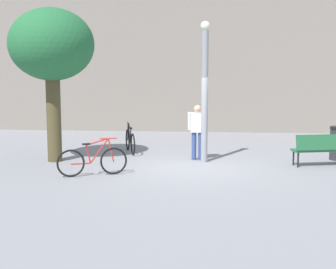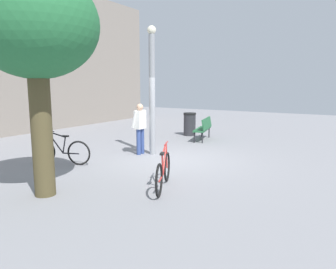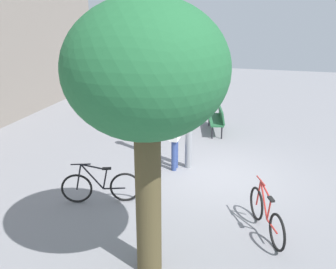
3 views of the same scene
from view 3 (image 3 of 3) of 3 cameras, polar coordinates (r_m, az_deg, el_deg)
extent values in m
plane|color=gray|center=(10.56, 7.53, -6.01)|extent=(36.00, 36.00, 0.00)
cylinder|color=gray|center=(10.42, 3.13, 5.04)|extent=(0.20, 0.20, 3.85)
sphere|color=#F2EACC|center=(10.13, 3.34, 16.35)|extent=(0.28, 0.28, 0.28)
cylinder|color=#334784|center=(10.66, 0.86, -3.10)|extent=(0.14, 0.14, 0.85)
cylinder|color=#334784|center=(10.84, 1.12, -2.72)|extent=(0.14, 0.14, 0.85)
cube|color=white|center=(10.50, 1.01, 0.77)|extent=(0.40, 0.22, 0.60)
sphere|color=tan|center=(10.38, 1.03, 2.92)|extent=(0.22, 0.22, 0.22)
cylinder|color=white|center=(10.28, 0.41, 0.53)|extent=(0.09, 0.23, 0.55)
cylinder|color=white|center=(10.74, 1.08, 1.34)|extent=(0.09, 0.23, 0.55)
cube|color=#236038|center=(13.91, 6.90, 2.14)|extent=(1.66, 0.80, 0.06)
cube|color=#236038|center=(13.86, 7.72, 3.12)|extent=(1.59, 0.49, 0.44)
cylinder|color=black|center=(13.28, 6.44, 0.27)|extent=(0.05, 0.05, 0.42)
cylinder|color=black|center=(14.65, 5.99, 2.05)|extent=(0.05, 0.05, 0.42)
cylinder|color=black|center=(13.31, 7.81, 0.26)|extent=(0.05, 0.05, 0.42)
cylinder|color=black|center=(14.68, 7.24, 2.04)|extent=(0.05, 0.05, 0.42)
cylinder|color=#4D4428|center=(6.52, -2.86, -9.65)|extent=(0.42, 0.42, 2.59)
ellipsoid|color=#236537|center=(5.81, -3.21, 9.48)|extent=(2.48, 2.48, 2.11)
torus|color=black|center=(9.25, -13.12, -7.65)|extent=(0.28, 0.69, 0.71)
torus|color=black|center=(9.13, -6.24, -7.60)|extent=(0.28, 0.69, 0.71)
cylinder|color=black|center=(9.08, -10.97, -6.04)|extent=(0.19, 0.48, 0.64)
cylinder|color=black|center=(8.98, -10.74, -4.67)|extent=(0.22, 0.56, 0.18)
cylinder|color=black|center=(9.08, -9.14, -6.45)|extent=(0.08, 0.14, 0.48)
cylinder|color=black|center=(9.16, -7.81, -7.77)|extent=(0.20, 0.48, 0.04)
cylinder|color=black|center=(9.12, -12.84, -6.05)|extent=(0.09, 0.17, 0.63)
cube|color=black|center=(8.96, -8.91, -4.91)|extent=(0.14, 0.22, 0.04)
cylinder|color=black|center=(8.99, -12.58, -4.25)|extent=(0.17, 0.43, 0.03)
torus|color=black|center=(8.60, 12.74, -9.75)|extent=(0.67, 0.32, 0.71)
torus|color=black|center=(7.73, 15.58, -13.53)|extent=(0.67, 0.32, 0.71)
cylinder|color=red|center=(8.17, 13.76, -9.18)|extent=(0.47, 0.23, 0.64)
cylinder|color=red|center=(8.02, 14.02, -7.86)|extent=(0.55, 0.26, 0.18)
cylinder|color=red|center=(7.97, 14.46, -10.59)|extent=(0.14, 0.09, 0.48)
cylinder|color=red|center=(7.93, 14.86, -12.76)|extent=(0.48, 0.23, 0.04)
cylinder|color=red|center=(8.42, 13.03, -8.25)|extent=(0.17, 0.10, 0.63)
cube|color=black|center=(7.81, 14.75, -9.06)|extent=(0.22, 0.15, 0.04)
cylinder|color=red|center=(8.23, 13.35, -6.53)|extent=(0.42, 0.20, 0.03)
cylinder|color=#2D2D33|center=(14.80, 3.57, 3.34)|extent=(0.54, 0.54, 0.94)
cylinder|color=black|center=(14.67, 3.61, 5.27)|extent=(0.56, 0.56, 0.08)
camera|label=1|loc=(15.56, 63.45, 1.65)|focal=50.06mm
camera|label=2|loc=(4.48, 78.15, -25.04)|focal=34.50mm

